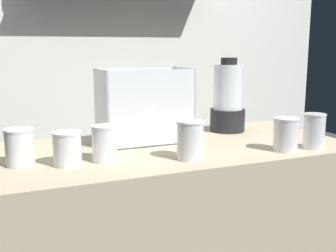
{
  "coord_description": "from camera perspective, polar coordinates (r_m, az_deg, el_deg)",
  "views": [
    {
      "loc": [
        -0.59,
        -1.41,
        1.27
      ],
      "look_at": [
        0.0,
        0.0,
        0.98
      ],
      "focal_mm": 43.99,
      "sensor_mm": 36.0,
      "label": 1
    }
  ],
  "objects": [
    {
      "name": "back_wall_unit",
      "position": [
        2.25,
        -7.64,
        10.51
      ],
      "size": [
        2.6,
        0.24,
        2.5
      ],
      "color": "silver",
      "rests_on": "ground_plane"
    },
    {
      "name": "carrot_display_bin",
      "position": [
        1.65,
        -3.32,
        1.06
      ],
      "size": [
        0.35,
        0.21,
        0.29
      ],
      "color": "white",
      "rests_on": "counter"
    },
    {
      "name": "blender_pitcher",
      "position": [
        1.86,
        8.3,
        3.55
      ],
      "size": [
        0.16,
        0.16,
        0.33
      ],
      "color": "black",
      "rests_on": "counter"
    },
    {
      "name": "juice_cup_mango_far_left",
      "position": [
        1.4,
        -19.88,
        -2.98
      ],
      "size": [
        0.09,
        0.09,
        0.12
      ],
      "color": "white",
      "rests_on": "counter"
    },
    {
      "name": "juice_cup_orange_left",
      "position": [
        1.35,
        -13.8,
        -3.23
      ],
      "size": [
        0.09,
        0.09,
        0.11
      ],
      "color": "white",
      "rests_on": "counter"
    },
    {
      "name": "juice_cup_pomegranate_middle",
      "position": [
        1.38,
        -8.81,
        -2.74
      ],
      "size": [
        0.08,
        0.08,
        0.12
      ],
      "color": "white",
      "rests_on": "counter"
    },
    {
      "name": "juice_cup_orange_right",
      "position": [
        1.39,
        2.97,
        -2.35
      ],
      "size": [
        0.09,
        0.09,
        0.13
      ],
      "color": "white",
      "rests_on": "counter"
    },
    {
      "name": "juice_cup_mango_far_right",
      "position": [
        1.56,
        15.98,
        -1.39
      ],
      "size": [
        0.09,
        0.09,
        0.12
      ],
      "color": "white",
      "rests_on": "counter"
    },
    {
      "name": "juice_cup_beet_rightmost",
      "position": [
        1.63,
        19.58,
        -0.87
      ],
      "size": [
        0.08,
        0.08,
        0.13
      ],
      "color": "white",
      "rests_on": "counter"
    }
  ]
}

